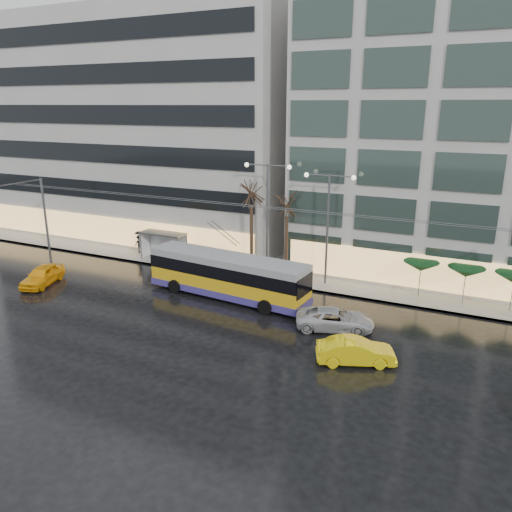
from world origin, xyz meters
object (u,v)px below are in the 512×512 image
Objects in this scene: taxi_a at (42,275)px; street_lamp_near at (267,204)px; trolleybus at (227,277)px; bus_shelter at (161,239)px.

street_lamp_near is at bearing 15.53° from taxi_a.
trolleybus is at bearing -96.67° from street_lamp_near.
street_lamp_near is at bearing 83.33° from trolleybus.
trolleybus reaches higher than bus_shelter.
bus_shelter is 10.47m from taxi_a.
taxi_a is at bearing -147.93° from street_lamp_near.
street_lamp_near is at bearing 0.63° from bus_shelter.
trolleybus is 11.16m from bus_shelter.
street_lamp_near is (0.65, 5.56, 4.43)m from trolleybus.
street_lamp_near is 2.06× the size of taxi_a.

